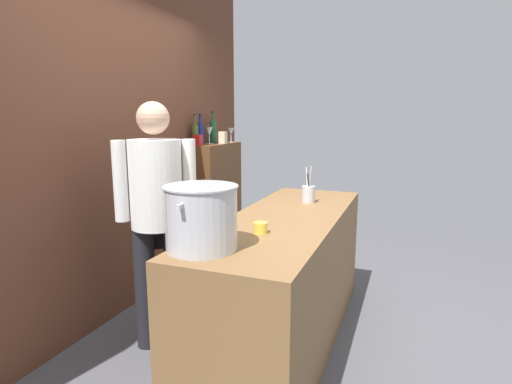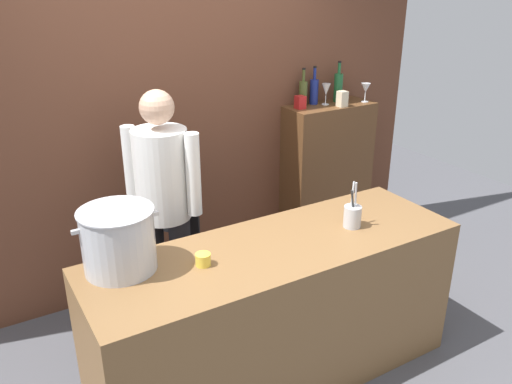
% 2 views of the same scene
% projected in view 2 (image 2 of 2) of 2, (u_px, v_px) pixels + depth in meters
% --- Properties ---
extents(ground_plane, '(8.00, 8.00, 0.00)m').
position_uv_depth(ground_plane, '(275.00, 373.00, 3.25)').
color(ground_plane, '#4C4C51').
extents(brick_back_panel, '(4.40, 0.10, 3.00)m').
position_uv_depth(brick_back_panel, '(173.00, 91.00, 3.78)').
color(brick_back_panel, brown).
rests_on(brick_back_panel, ground_plane).
extents(prep_counter, '(2.15, 0.70, 0.90)m').
position_uv_depth(prep_counter, '(276.00, 313.00, 3.07)').
color(prep_counter, brown).
rests_on(prep_counter, ground_plane).
extents(bar_cabinet, '(0.76, 0.32, 1.29)m').
position_uv_depth(bar_cabinet, '(326.00, 178.00, 4.55)').
color(bar_cabinet, brown).
rests_on(bar_cabinet, ground_plane).
extents(chef, '(0.42, 0.45, 1.66)m').
position_uv_depth(chef, '(164.00, 199.00, 3.33)').
color(chef, black).
rests_on(chef, ground_plane).
extents(stockpot_large, '(0.43, 0.38, 0.33)m').
position_uv_depth(stockpot_large, '(118.00, 240.00, 2.61)').
color(stockpot_large, '#B7BABF').
rests_on(stockpot_large, prep_counter).
extents(utensil_crock, '(0.10, 0.10, 0.29)m').
position_uv_depth(utensil_crock, '(352.00, 216.00, 3.08)').
color(utensil_crock, '#B7BABF').
rests_on(utensil_crock, prep_counter).
extents(butter_jar, '(0.08, 0.08, 0.06)m').
position_uv_depth(butter_jar, '(203.00, 260.00, 2.69)').
color(butter_jar, yellow).
rests_on(butter_jar, prep_counter).
extents(wine_bottle_cobalt, '(0.07, 0.07, 0.31)m').
position_uv_depth(wine_bottle_cobalt, '(314.00, 91.00, 4.28)').
color(wine_bottle_cobalt, navy).
rests_on(wine_bottle_cobalt, bar_cabinet).
extents(wine_bottle_olive, '(0.07, 0.07, 0.30)m').
position_uv_depth(wine_bottle_olive, '(303.00, 92.00, 4.22)').
color(wine_bottle_olive, '#475123').
rests_on(wine_bottle_olive, bar_cabinet).
extents(wine_bottle_green, '(0.07, 0.07, 0.33)m').
position_uv_depth(wine_bottle_green, '(338.00, 87.00, 4.35)').
color(wine_bottle_green, '#1E592D').
rests_on(wine_bottle_green, bar_cabinet).
extents(wine_glass_wide, '(0.07, 0.07, 0.17)m').
position_uv_depth(wine_glass_wide, '(326.00, 90.00, 4.25)').
color(wine_glass_wide, silver).
rests_on(wine_glass_wide, bar_cabinet).
extents(wine_glass_tall, '(0.08, 0.08, 0.16)m').
position_uv_depth(wine_glass_tall, '(366.00, 89.00, 4.34)').
color(wine_glass_tall, silver).
rests_on(wine_glass_tall, bar_cabinet).
extents(spice_tin_cream, '(0.07, 0.07, 0.12)m').
position_uv_depth(spice_tin_cream, '(342.00, 99.00, 4.21)').
color(spice_tin_cream, beige).
rests_on(spice_tin_cream, bar_cabinet).
extents(spice_tin_red, '(0.07, 0.07, 0.10)m').
position_uv_depth(spice_tin_red, '(300.00, 102.00, 4.15)').
color(spice_tin_red, red).
rests_on(spice_tin_red, bar_cabinet).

